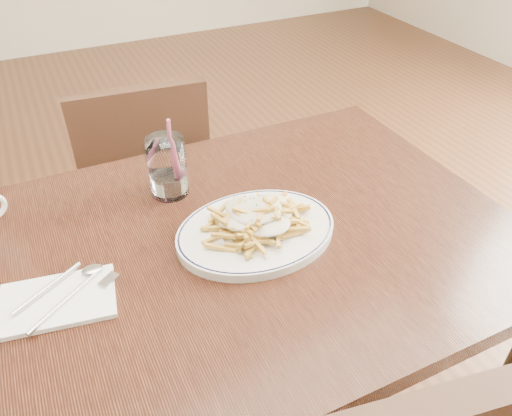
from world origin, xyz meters
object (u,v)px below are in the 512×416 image
chair_far (147,182)px  fries_plate (256,231)px  water_glass (168,170)px  loaded_fries (256,215)px  table (223,272)px

chair_far → fries_plate: (0.07, -0.69, 0.28)m
water_glass → chair_far: bearing=85.2°
loaded_fries → water_glass: bearing=116.2°
table → chair_far: 0.71m
chair_far → water_glass: bearing=-94.8°
table → chair_far: chair_far is taller
loaded_fries → water_glass: size_ratio=1.34×
chair_far → loaded_fries: chair_far is taller
loaded_fries → table: bearing=172.8°
fries_plate → loaded_fries: (-0.00, 0.00, 0.04)m
table → fries_plate: size_ratio=3.12×
fries_plate → loaded_fries: 0.04m
water_glass → table: bearing=-80.3°
fries_plate → table: bearing=172.8°
chair_far → water_glass: (-0.04, -0.47, 0.33)m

